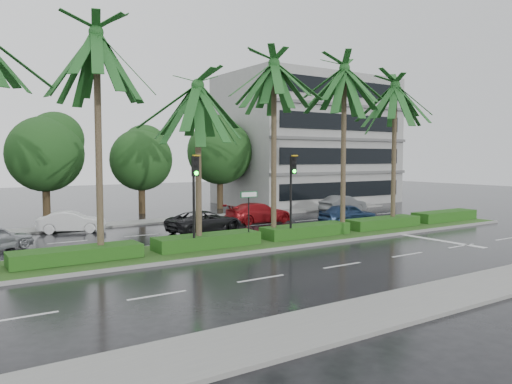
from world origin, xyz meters
TOP-DOWN VIEW (x-y plane):
  - ground at (0.00, 0.00)m, footprint 120.00×120.00m
  - near_sidewalk at (0.00, -10.20)m, footprint 40.00×2.40m
  - far_sidewalk at (0.00, 12.00)m, footprint 40.00×2.00m
  - median at (0.00, 1.00)m, footprint 36.00×4.00m
  - hedge at (0.00, 1.00)m, footprint 35.20×1.40m
  - lane_markings at (3.04, -0.43)m, footprint 34.00×13.06m
  - palm_row at (-1.25, 1.02)m, footprint 26.30×4.20m
  - signal_median_left at (-4.00, 0.30)m, footprint 0.34×0.42m
  - signal_median_right at (1.50, 0.30)m, footprint 0.34×0.42m
  - street_sign at (-1.00, 0.48)m, footprint 0.95×0.09m
  - bg_trees at (0.84, 17.59)m, footprint 32.82×5.56m
  - building at (17.00, 18.00)m, footprint 16.00×10.00m
  - car_white at (-7.00, 10.32)m, footprint 2.60×4.00m
  - car_darkgrey at (-0.50, 6.01)m, footprint 2.83×4.92m
  - car_red at (4.50, 7.80)m, footprint 2.03×4.72m
  - car_blue at (9.00, 4.00)m, footprint 2.02×4.13m
  - car_grey at (13.50, 9.21)m, footprint 1.84×4.28m

SIDE VIEW (x-z plane):
  - ground at x=0.00m, z-range 0.00..0.00m
  - lane_markings at x=3.04m, z-range 0.00..0.01m
  - near_sidewalk at x=0.00m, z-range 0.00..0.12m
  - far_sidewalk at x=0.00m, z-range 0.00..0.12m
  - median at x=0.00m, z-range 0.00..0.16m
  - hedge at x=0.00m, z-range 0.15..0.75m
  - car_white at x=-7.00m, z-range 0.00..1.25m
  - car_darkgrey at x=-0.50m, z-range 0.00..1.29m
  - car_red at x=4.50m, z-range 0.00..1.35m
  - car_blue at x=9.00m, z-range 0.00..1.36m
  - car_grey at x=13.50m, z-range 0.00..1.37m
  - street_sign at x=-1.00m, z-range 0.82..3.42m
  - signal_median_left at x=-4.00m, z-range 0.82..5.18m
  - signal_median_right at x=1.50m, z-range 0.82..5.18m
  - bg_trees at x=0.84m, z-range 0.75..8.78m
  - building at x=17.00m, z-range 0.00..12.00m
  - palm_row at x=-1.25m, z-range 3.18..13.33m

